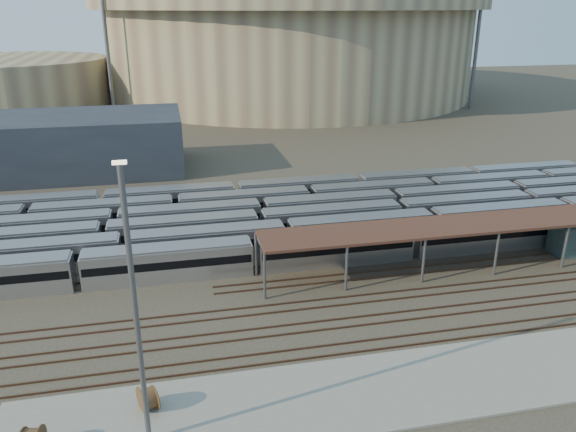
% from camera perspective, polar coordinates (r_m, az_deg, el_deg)
% --- Properties ---
extents(ground, '(420.00, 420.00, 0.00)m').
position_cam_1_polar(ground, '(58.25, 5.72, -8.14)').
color(ground, '#383026').
rests_on(ground, ground).
extents(apron, '(50.00, 9.00, 0.20)m').
position_cam_1_polar(apron, '(44.94, 5.46, -17.70)').
color(apron, gray).
rests_on(apron, ground).
extents(subway_trains, '(122.67, 23.90, 3.60)m').
position_cam_1_polar(subway_trains, '(72.83, -2.00, -0.45)').
color(subway_trains, '#BCBBC0').
rests_on(subway_trains, ground).
extents(inspection_shed, '(60.30, 6.00, 5.30)m').
position_cam_1_polar(inspection_shed, '(68.95, 22.50, -0.47)').
color(inspection_shed, '#57575C').
rests_on(inspection_shed, ground).
extents(empty_tracks, '(170.00, 9.62, 0.18)m').
position_cam_1_polar(empty_tracks, '(54.12, 7.36, -10.52)').
color(empty_tracks, '#4C3323').
rests_on(empty_tracks, ground).
extents(stadium, '(124.00, 124.00, 32.50)m').
position_cam_1_polar(stadium, '(193.30, 0.08, 17.13)').
color(stadium, tan).
rests_on(stadium, ground).
extents(secondary_arena, '(56.00, 56.00, 14.00)m').
position_cam_1_polar(secondary_arena, '(184.86, -26.48, 11.96)').
color(secondary_arena, tan).
rests_on(secondary_arena, ground).
extents(service_building, '(42.00, 20.00, 10.00)m').
position_cam_1_polar(service_building, '(107.55, -22.11, 6.74)').
color(service_building, '#1E232D').
rests_on(service_building, ground).
extents(floodlight_0, '(4.00, 1.00, 38.40)m').
position_cam_1_polar(floodlight_0, '(159.19, -18.00, 16.98)').
color(floodlight_0, '#57575C').
rests_on(floodlight_0, ground).
extents(floodlight_2, '(4.00, 1.00, 38.40)m').
position_cam_1_polar(floodlight_2, '(171.95, 18.73, 17.09)').
color(floodlight_2, '#57575C').
rests_on(floodlight_2, ground).
extents(floodlight_3, '(4.00, 1.00, 38.40)m').
position_cam_1_polar(floodlight_3, '(208.68, -11.11, 18.17)').
color(floodlight_3, '#57575C').
rests_on(floodlight_3, ground).
extents(cable_reel_west, '(1.65, 2.11, 1.86)m').
position_cam_1_polar(cable_reel_west, '(44.04, -14.04, -17.53)').
color(cable_reel_west, brown).
rests_on(cable_reel_west, apron).
extents(yard_light_pole, '(0.81, 0.36, 19.55)m').
position_cam_1_polar(yard_light_pole, '(36.47, -15.22, -9.45)').
color(yard_light_pole, '#57575C').
rests_on(yard_light_pole, apron).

